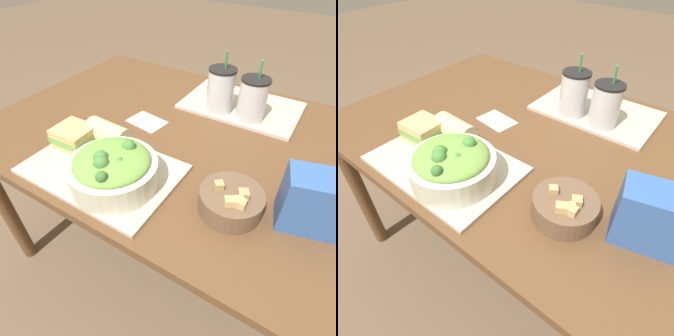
{
  "view_description": "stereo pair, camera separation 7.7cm",
  "coord_description": "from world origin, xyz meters",
  "views": [
    {
      "loc": [
        0.41,
        -0.76,
        1.31
      ],
      "look_at": [
        0.1,
        -0.26,
        0.8
      ],
      "focal_mm": 30.0,
      "sensor_mm": 36.0,
      "label": 1
    },
    {
      "loc": [
        0.47,
        -0.71,
        1.31
      ],
      "look_at": [
        0.1,
        -0.26,
        0.8
      ],
      "focal_mm": 30.0,
      "sensor_mm": 36.0,
      "label": 2
    }
  ],
  "objects": [
    {
      "name": "baguette_near",
      "position": [
        -0.16,
        -0.21,
        0.79
      ],
      "size": [
        0.15,
        0.09,
        0.08
      ],
      "rotation": [
        0.0,
        0.0,
        1.51
      ],
      "color": "#DBBC84",
      "rests_on": "tray_near"
    },
    {
      "name": "drink_cup_red",
      "position": [
        0.18,
        0.19,
        0.83
      ],
      "size": [
        0.1,
        0.1,
        0.22
      ],
      "color": "silver",
      "rests_on": "tray_far"
    },
    {
      "name": "salad_bowl",
      "position": [
        -0.02,
        -0.35,
        0.81
      ],
      "size": [
        0.25,
        0.25,
        0.12
      ],
      "color": "beige",
      "rests_on": "tray_near"
    },
    {
      "name": "sandwich_near",
      "position": [
        -0.25,
        -0.27,
        0.79
      ],
      "size": [
        0.13,
        0.12,
        0.06
      ],
      "rotation": [
        0.0,
        0.0,
        0.03
      ],
      "color": "tan",
      "rests_on": "tray_near"
    },
    {
      "name": "dining_table",
      "position": [
        0.0,
        0.0,
        0.65
      ],
      "size": [
        1.41,
        0.98,
        0.74
      ],
      "color": "brown",
      "rests_on": "ground_plane"
    },
    {
      "name": "chip_bag",
      "position": [
        0.46,
        -0.2,
        0.82
      ],
      "size": [
        0.17,
        0.13,
        0.15
      ],
      "rotation": [
        0.0,
        0.0,
        0.26
      ],
      "color": "#335BA3",
      "rests_on": "dining_table"
    },
    {
      "name": "napkin_folded",
      "position": [
        -0.15,
        -0.02,
        0.74
      ],
      "size": [
        0.15,
        0.11,
        0.0
      ],
      "color": "white",
      "rests_on": "dining_table"
    },
    {
      "name": "tray_near",
      "position": [
        -0.1,
        -0.32,
        0.75
      ],
      "size": [
        0.46,
        0.3,
        0.01
      ],
      "color": "#BCB29E",
      "rests_on": "dining_table"
    },
    {
      "name": "drink_cup_dark",
      "position": [
        0.05,
        0.19,
        0.83
      ],
      "size": [
        0.1,
        0.1,
        0.23
      ],
      "color": "silver",
      "rests_on": "tray_far"
    },
    {
      "name": "soup_bowl",
      "position": [
        0.29,
        -0.26,
        0.78
      ],
      "size": [
        0.16,
        0.16,
        0.08
      ],
      "color": "brown",
      "rests_on": "dining_table"
    },
    {
      "name": "tray_far",
      "position": [
        0.11,
        0.28,
        0.75
      ],
      "size": [
        0.46,
        0.3,
        0.01
      ],
      "color": "#BCB29E",
      "rests_on": "dining_table"
    },
    {
      "name": "ground_plane",
      "position": [
        0.0,
        0.0,
        0.0
      ],
      "size": [
        12.0,
        12.0,
        0.0
      ],
      "primitive_type": "plane",
      "color": "brown"
    }
  ]
}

